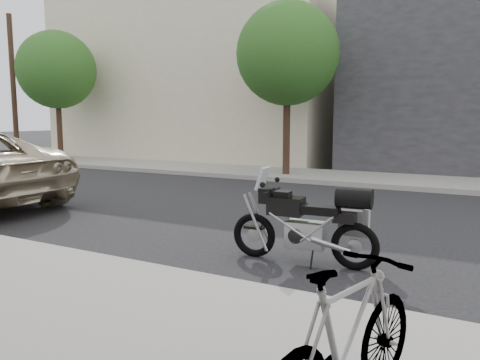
# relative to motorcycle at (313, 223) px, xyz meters

# --- Properties ---
(ground) EXTENTS (120.00, 120.00, 0.00)m
(ground) POSITION_rel_motorcycle_xyz_m (2.00, -2.57, -0.58)
(ground) COLOR black
(ground) RESTS_ON ground
(far_sidewalk) EXTENTS (44.00, 3.00, 0.15)m
(far_sidewalk) POSITION_rel_motorcycle_xyz_m (2.00, -9.07, -0.51)
(far_sidewalk) COLOR gray
(far_sidewalk) RESTS_ON ground
(far_building_cream) EXTENTS (14.00, 11.00, 8.00)m
(far_building_cream) POSITION_rel_motorcycle_xyz_m (11.00, -16.07, 3.42)
(far_building_cream) COLOR beige
(far_building_cream) RESTS_ON ground
(street_tree_mid) EXTENTS (3.40, 3.40, 5.70)m
(street_tree_mid) POSITION_rel_motorcycle_xyz_m (4.00, -8.57, 3.56)
(street_tree_mid) COLOR #342218
(street_tree_mid) RESTS_ON far_sidewalk
(street_tree_right) EXTENTS (3.40, 3.40, 5.70)m
(street_tree_right) POSITION_rel_motorcycle_xyz_m (15.00, -8.57, 3.56)
(street_tree_right) COLOR #342218
(street_tree_right) RESTS_ON far_sidewalk
(utility_pole) EXTENTS (0.24, 0.24, 6.70)m
(utility_pole) POSITION_rel_motorcycle_xyz_m (18.00, -8.57, 2.92)
(utility_pole) COLOR #342218
(utility_pole) RESTS_ON far_sidewalk
(motorcycle) EXTENTS (2.14, 0.78, 1.35)m
(motorcycle) POSITION_rel_motorcycle_xyz_m (0.00, 0.00, 0.00)
(motorcycle) COLOR black
(motorcycle) RESTS_ON ground
(bicycle_rear) EXTENTS (0.94, 1.80, 1.04)m
(bicycle_rear) POSITION_rel_motorcycle_xyz_m (-1.42, 3.40, 0.09)
(bicycle_rear) COLOR gray
(bicycle_rear) RESTS_ON near_sidewalk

